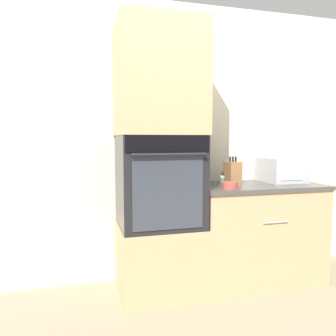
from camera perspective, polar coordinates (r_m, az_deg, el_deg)
name	(u,v)px	position (r m, az deg, el deg)	size (l,w,h in m)	color
ground_plane	(210,303)	(2.79, 7.36, -22.24)	(12.00, 12.00, 0.00)	gray
wall_back	(186,142)	(3.08, 3.16, 4.49)	(8.00, 0.05, 2.50)	beige
oven_cabinet_base	(159,258)	(2.84, -1.55, -15.40)	(0.68, 0.60, 0.57)	tan
wall_oven	(159,181)	(2.68, -1.56, -2.20)	(0.65, 0.64, 0.74)	black
oven_cabinet_upper	(159,80)	(2.71, -1.62, 15.07)	(0.68, 0.60, 0.88)	tan
counter_unit	(256,232)	(3.12, 15.00, -10.72)	(1.13, 0.63, 0.88)	tan
microwave	(281,170)	(3.25, 19.13, -0.27)	(0.35, 0.38, 0.23)	#B2B5BA
knife_block	(233,173)	(2.93, 11.20, -0.85)	(0.11, 0.15, 0.25)	olive
bowl	(230,185)	(2.70, 10.67, -2.97)	(0.13, 0.13, 0.05)	#B24C42
condiment_jar_near	(204,179)	(2.80, 6.32, -1.96)	(0.04, 0.04, 0.12)	brown
condiment_jar_mid	(202,177)	(3.01, 5.86, -1.57)	(0.05, 0.05, 0.11)	#427047
condiment_jar_far	(222,181)	(2.86, 9.46, -2.19)	(0.04, 0.04, 0.08)	#427047
condiment_jar_back	(224,177)	(3.09, 9.78, -1.59)	(0.05, 0.05, 0.09)	#427047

